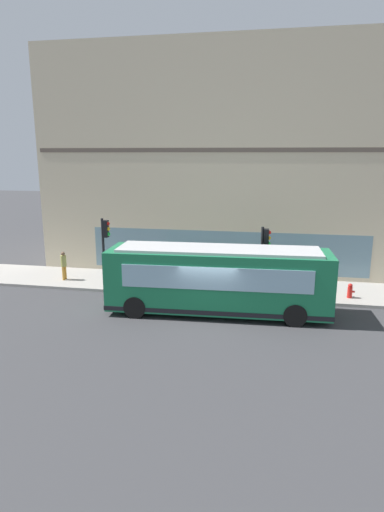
{
  "coord_description": "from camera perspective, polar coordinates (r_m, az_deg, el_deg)",
  "views": [
    {
      "loc": [
        -17.99,
        -2.56,
        7.19
      ],
      "look_at": [
        2.55,
        1.27,
        2.2
      ],
      "focal_mm": 30.23,
      "sensor_mm": 36.0,
      "label": 1
    }
  ],
  "objects": [
    {
      "name": "traffic_light_down_block",
      "position": [
        23.34,
        -11.42,
        2.17
      ],
      "size": [
        0.32,
        0.49,
        3.71
      ],
      "color": "black",
      "rests_on": "sidewalk_curb"
    },
    {
      "name": "pedestrian_near_hydrant",
      "position": [
        25.52,
        -16.62,
        -1.0
      ],
      "size": [
        0.32,
        0.32,
        1.63
      ],
      "color": "gold",
      "rests_on": "sidewalk_curb"
    },
    {
      "name": "pedestrian_by_light_pole",
      "position": [
        23.57,
        7.65,
        -1.64
      ],
      "size": [
        0.32,
        0.32,
        1.68
      ],
      "color": "silver",
      "rests_on": "sidewalk_curb"
    },
    {
      "name": "fire_hydrant",
      "position": [
        22.95,
        20.18,
        -4.34
      ],
      "size": [
        0.35,
        0.35,
        0.74
      ],
      "color": "red",
      "rests_on": "sidewalk_curb"
    },
    {
      "name": "city_bus_nearside",
      "position": [
        19.67,
        3.39,
        -3.25
      ],
      "size": [
        2.97,
        10.14,
        3.07
      ],
      "color": "#197247",
      "rests_on": "ground"
    },
    {
      "name": "building_corner",
      "position": [
        28.54,
        5.55,
        12.37
      ],
      "size": [
        7.91,
        23.04,
        13.41
      ],
      "color": "beige",
      "rests_on": "ground"
    },
    {
      "name": "ground",
      "position": [
        19.54,
        2.32,
        -8.17
      ],
      "size": [
        120.0,
        120.0,
        0.0
      ],
      "primitive_type": "plane",
      "color": "#38383A"
    },
    {
      "name": "sidewalk_curb",
      "position": [
        23.77,
        3.91,
        -4.02
      ],
      "size": [
        3.9,
        40.0,
        0.15
      ],
      "primitive_type": "cube",
      "color": "#9E9991",
      "rests_on": "ground"
    },
    {
      "name": "traffic_light_near_corner",
      "position": [
        21.6,
        9.58,
        1.02
      ],
      "size": [
        0.32,
        0.49,
        3.54
      ],
      "color": "black",
      "rests_on": "sidewalk_curb"
    }
  ]
}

